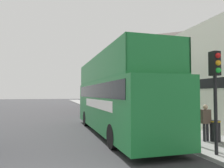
{
  "coord_description": "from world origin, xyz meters",
  "views": [
    {
      "loc": [
        0.32,
        -5.05,
        2.23
      ],
      "look_at": [
        3.79,
        7.99,
        2.84
      ],
      "focal_mm": 35.0,
      "sensor_mm": 36.0,
      "label": 1
    }
  ],
  "objects_px": {
    "pedestrian_second": "(206,119)",
    "litter_bin": "(215,130)",
    "tour_bus": "(115,100)",
    "traffic_signal": "(215,79)",
    "lamp_post_second": "(123,80)",
    "lamp_post_third": "(106,81)",
    "parked_car_ahead_of_bus": "(95,110)",
    "lamp_post_nearest": "(165,71)"
  },
  "relations": [
    {
      "from": "pedestrian_second",
      "to": "lamp_post_second",
      "type": "bearing_deg",
      "value": 96.9
    },
    {
      "from": "lamp_post_nearest",
      "to": "lamp_post_third",
      "type": "relative_size",
      "value": 0.9
    },
    {
      "from": "pedestrian_second",
      "to": "lamp_post_third",
      "type": "bearing_deg",
      "value": 92.97
    },
    {
      "from": "traffic_signal",
      "to": "lamp_post_second",
      "type": "distance_m",
      "value": 10.62
    },
    {
      "from": "parked_car_ahead_of_bus",
      "to": "lamp_post_second",
      "type": "relative_size",
      "value": 0.84
    },
    {
      "from": "lamp_post_nearest",
      "to": "tour_bus",
      "type": "bearing_deg",
      "value": 134.18
    },
    {
      "from": "parked_car_ahead_of_bus",
      "to": "pedestrian_second",
      "type": "bearing_deg",
      "value": -78.83
    },
    {
      "from": "lamp_post_second",
      "to": "litter_bin",
      "type": "relative_size",
      "value": 5.08
    },
    {
      "from": "tour_bus",
      "to": "lamp_post_nearest",
      "type": "xyz_separation_m",
      "value": [
        2.04,
        -2.1,
        1.48
      ]
    },
    {
      "from": "lamp_post_second",
      "to": "lamp_post_third",
      "type": "relative_size",
      "value": 0.89
    },
    {
      "from": "traffic_signal",
      "to": "litter_bin",
      "type": "xyz_separation_m",
      "value": [
        1.48,
        1.83,
        -2.14
      ]
    },
    {
      "from": "tour_bus",
      "to": "parked_car_ahead_of_bus",
      "type": "distance_m",
      "value": 9.26
    },
    {
      "from": "parked_car_ahead_of_bus",
      "to": "litter_bin",
      "type": "xyz_separation_m",
      "value": [
        2.95,
        -12.94,
        -0.05
      ]
    },
    {
      "from": "traffic_signal",
      "to": "lamp_post_third",
      "type": "relative_size",
      "value": 0.69
    },
    {
      "from": "pedestrian_second",
      "to": "litter_bin",
      "type": "relative_size",
      "value": 1.76
    },
    {
      "from": "lamp_post_nearest",
      "to": "pedestrian_second",
      "type": "bearing_deg",
      "value": -55.19
    },
    {
      "from": "lamp_post_nearest",
      "to": "traffic_signal",
      "type": "bearing_deg",
      "value": -89.69
    },
    {
      "from": "litter_bin",
      "to": "lamp_post_third",
      "type": "bearing_deg",
      "value": 94.39
    },
    {
      "from": "parked_car_ahead_of_bus",
      "to": "lamp_post_nearest",
      "type": "relative_size",
      "value": 0.84
    },
    {
      "from": "tour_bus",
      "to": "pedestrian_second",
      "type": "bearing_deg",
      "value": -50.74
    },
    {
      "from": "tour_bus",
      "to": "litter_bin",
      "type": "xyz_separation_m",
      "value": [
        3.54,
        -3.78,
        -1.25
      ]
    },
    {
      "from": "traffic_signal",
      "to": "lamp_post_third",
      "type": "xyz_separation_m",
      "value": [
        0.26,
        17.69,
        0.92
      ]
    },
    {
      "from": "lamp_post_second",
      "to": "litter_bin",
      "type": "distance_m",
      "value": 9.3
    },
    {
      "from": "traffic_signal",
      "to": "lamp_post_second",
      "type": "xyz_separation_m",
      "value": [
        0.03,
        10.6,
        0.59
      ]
    },
    {
      "from": "tour_bus",
      "to": "lamp_post_second",
      "type": "height_order",
      "value": "lamp_post_second"
    },
    {
      "from": "tour_bus",
      "to": "lamp_post_third",
      "type": "xyz_separation_m",
      "value": [
        2.32,
        12.08,
        1.81
      ]
    },
    {
      "from": "lamp_post_nearest",
      "to": "lamp_post_third",
      "type": "height_order",
      "value": "lamp_post_third"
    },
    {
      "from": "tour_bus",
      "to": "pedestrian_second",
      "type": "relative_size",
      "value": 6.93
    },
    {
      "from": "lamp_post_second",
      "to": "tour_bus",
      "type": "bearing_deg",
      "value": -112.72
    },
    {
      "from": "parked_car_ahead_of_bus",
      "to": "traffic_signal",
      "type": "distance_m",
      "value": 14.99
    },
    {
      "from": "tour_bus",
      "to": "lamp_post_third",
      "type": "distance_m",
      "value": 12.44
    },
    {
      "from": "parked_car_ahead_of_bus",
      "to": "pedestrian_second",
      "type": "relative_size",
      "value": 2.42
    },
    {
      "from": "parked_car_ahead_of_bus",
      "to": "lamp_post_third",
      "type": "bearing_deg",
      "value": 59.27
    },
    {
      "from": "pedestrian_second",
      "to": "parked_car_ahead_of_bus",
      "type": "bearing_deg",
      "value": 101.24
    },
    {
      "from": "litter_bin",
      "to": "traffic_signal",
      "type": "bearing_deg",
      "value": -128.96
    },
    {
      "from": "lamp_post_nearest",
      "to": "litter_bin",
      "type": "bearing_deg",
      "value": -48.26
    },
    {
      "from": "parked_car_ahead_of_bus",
      "to": "litter_bin",
      "type": "relative_size",
      "value": 4.26
    },
    {
      "from": "tour_bus",
      "to": "lamp_post_third",
      "type": "height_order",
      "value": "lamp_post_third"
    },
    {
      "from": "parked_car_ahead_of_bus",
      "to": "pedestrian_second",
      "type": "distance_m",
      "value": 13.1
    },
    {
      "from": "traffic_signal",
      "to": "lamp_post_nearest",
      "type": "bearing_deg",
      "value": 90.31
    },
    {
      "from": "lamp_post_second",
      "to": "lamp_post_nearest",
      "type": "bearing_deg",
      "value": -90.4
    },
    {
      "from": "traffic_signal",
      "to": "lamp_post_nearest",
      "type": "distance_m",
      "value": 3.56
    }
  ]
}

